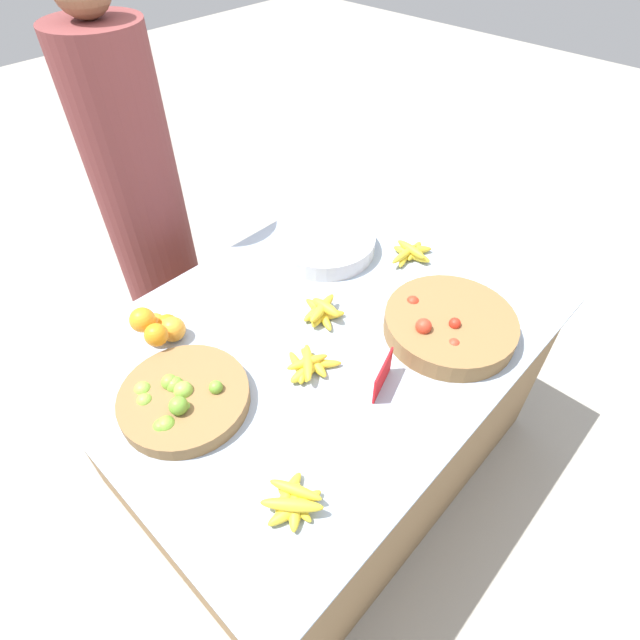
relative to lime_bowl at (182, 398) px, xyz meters
name	(u,v)px	position (x,y,z in m)	size (l,w,h in m)	color
ground_plane	(320,449)	(0.49, -0.08, -0.79)	(12.00, 12.00, 0.00)	#A39E93
market_table	(320,398)	(0.49, -0.08, -0.41)	(1.53, 1.16, 0.76)	olive
lime_bowl	(182,398)	(0.00, 0.00, 0.00)	(0.38, 0.38, 0.10)	olive
tomato_basket	(449,325)	(0.78, -0.40, 0.01)	(0.43, 0.43, 0.11)	olive
orange_pile	(159,326)	(0.11, 0.26, 0.03)	(0.15, 0.17, 0.14)	orange
metal_bowl	(325,243)	(0.83, 0.21, 0.01)	(0.40, 0.40, 0.07)	silver
price_sign	(383,375)	(0.45, -0.38, 0.02)	(0.14, 0.05, 0.10)	red
banana_bunch_front_right	(411,252)	(1.02, -0.07, 0.00)	(0.21, 0.16, 0.06)	yellow
banana_bunch_middle_right	(322,311)	(0.54, -0.04, 0.00)	(0.16, 0.17, 0.06)	yellow
banana_bunch_middle_left	(293,502)	(0.00, -0.45, 0.00)	(0.16, 0.16, 0.06)	yellow
banana_bunch_front_center	(308,365)	(0.34, -0.17, -0.01)	(0.17, 0.16, 0.05)	yellow
vendor_person	(147,220)	(0.44, 0.85, 0.01)	(0.33, 0.33, 1.71)	brown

